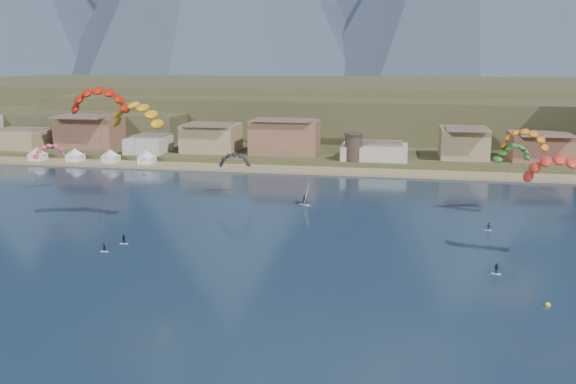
{
  "coord_description": "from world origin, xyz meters",
  "views": [
    {
      "loc": [
        19.08,
        -71.38,
        33.23
      ],
      "look_at": [
        0.0,
        32.0,
        10.0
      ],
      "focal_mm": 38.57,
      "sensor_mm": 36.0,
      "label": 1
    }
  ],
  "objects": [
    {
      "name": "distant_kite_dark",
      "position": [
        -20.38,
        71.34,
        9.23
      ],
      "size": [
        8.43,
        6.44,
        12.69
      ],
      "color": "#262626",
      "rests_on": "ground"
    },
    {
      "name": "windsurfer",
      "position": [
        -1.85,
        63.7,
        1.55
      ],
      "size": [
        3.06,
        3.08,
        4.88
      ],
      "color": "silver",
      "rests_on": "ground"
    },
    {
      "name": "beach_tents",
      "position": [
        -76.25,
        106.0,
        3.71
      ],
      "size": [
        43.4,
        6.4,
        5.0
      ],
      "color": "white",
      "rests_on": "ground"
    },
    {
      "name": "distant_kite_pink",
      "position": [
        -66.04,
        66.08,
        10.93
      ],
      "size": [
        7.58,
        7.93,
        14.1
      ],
      "color": "#262626",
      "rests_on": "ground"
    },
    {
      "name": "kitesurfer_red",
      "position": [
        -36.52,
        36.41,
        25.9
      ],
      "size": [
        12.41,
        17.04,
        29.8
      ],
      "color": "silver",
      "rests_on": "ground"
    },
    {
      "name": "kitesurfer_orange",
      "position": [
        43.68,
        31.08,
        16.37
      ],
      "size": [
        15.77,
        10.73,
        20.33
      ],
      "color": "silver",
      "rests_on": "ground"
    },
    {
      "name": "kitesurfer_yellow",
      "position": [
        -30.73,
        39.43,
        22.91
      ],
      "size": [
        11.86,
        14.67,
        26.18
      ],
      "color": "silver",
      "rests_on": "ground"
    },
    {
      "name": "foothills",
      "position": [
        22.39,
        232.47,
        9.08
      ],
      "size": [
        940.0,
        210.0,
        18.0
      ],
      "color": "brown",
      "rests_on": "ground"
    },
    {
      "name": "ground",
      "position": [
        0.0,
        0.0,
        0.0
      ],
      "size": [
        2400.0,
        2400.0,
        0.0
      ],
      "primitive_type": "plane",
      "color": "black",
      "rests_on": "ground"
    },
    {
      "name": "buoy",
      "position": [
        39.54,
        12.36,
        0.14
      ],
      "size": [
        0.79,
        0.79,
        0.79
      ],
      "color": "yellow",
      "rests_on": "ground"
    },
    {
      "name": "distant_kite_orange",
      "position": [
        43.54,
        59.08,
        17.43
      ],
      "size": [
        10.52,
        7.66,
        20.51
      ],
      "color": "#262626",
      "rests_on": "ground"
    },
    {
      "name": "watchtower",
      "position": [
        5.0,
        114.0,
        6.37
      ],
      "size": [
        5.82,
        5.82,
        8.6
      ],
      "color": "#47382D",
      "rests_on": "ground"
    },
    {
      "name": "beach",
      "position": [
        0.0,
        106.0,
        0.25
      ],
      "size": [
        2200.0,
        12.0,
        0.9
      ],
      "color": "tan",
      "rests_on": "ground"
    },
    {
      "name": "land",
      "position": [
        0.0,
        560.0,
        0.0
      ],
      "size": [
        2200.0,
        900.0,
        4.0
      ],
      "color": "#4E492A",
      "rests_on": "ground"
    },
    {
      "name": "town",
      "position": [
        -40.0,
        122.0,
        8.0
      ],
      "size": [
        400.0,
        24.0,
        12.0
      ],
      "color": "beige",
      "rests_on": "ground"
    },
    {
      "name": "kitesurfer_green",
      "position": [
        41.85,
        61.81,
        14.06
      ],
      "size": [
        10.79,
        16.25,
        18.56
      ],
      "color": "silver",
      "rests_on": "ground"
    }
  ]
}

